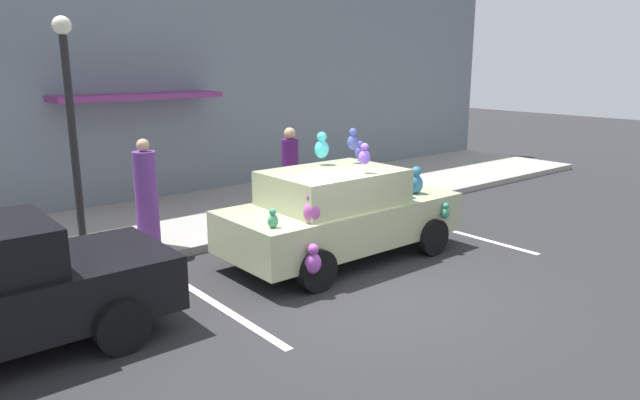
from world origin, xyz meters
The scene contains 10 objects.
ground_plane centered at (0.00, 0.00, 0.00)m, with size 60.00×60.00×0.00m, color #262628.
sidewalk centered at (0.00, 5.00, 0.07)m, with size 24.00×4.00×0.15m, color gray.
storefront_building centered at (0.00, 7.14, 3.19)m, with size 24.00×1.25×6.40m.
parking_stripe_front centered at (3.57, 1.00, 0.00)m, with size 0.12×3.60×0.01m, color silver.
parking_stripe_rear centered at (-1.85, 1.00, 0.00)m, with size 0.12×3.60×0.01m, color silver.
plush_covered_car centered at (0.78, 1.29, 0.80)m, with size 4.18×2.09×2.15m.
teddy_bear_on_sidewalk centered at (1.25, 3.60, 0.46)m, with size 0.35×0.29×0.67m.
street_lamp_post centered at (-2.78, 3.50, 2.48)m, with size 0.28×0.28×3.79m.
pedestrian_near_shopfront centered at (2.05, 4.41, 0.95)m, with size 0.38×0.38×1.73m.
pedestrian_walking_past centered at (-1.66, 3.53, 1.02)m, with size 0.39×0.39×1.88m.
Camera 1 is at (-5.50, -5.79, 3.28)m, focal length 32.57 mm.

